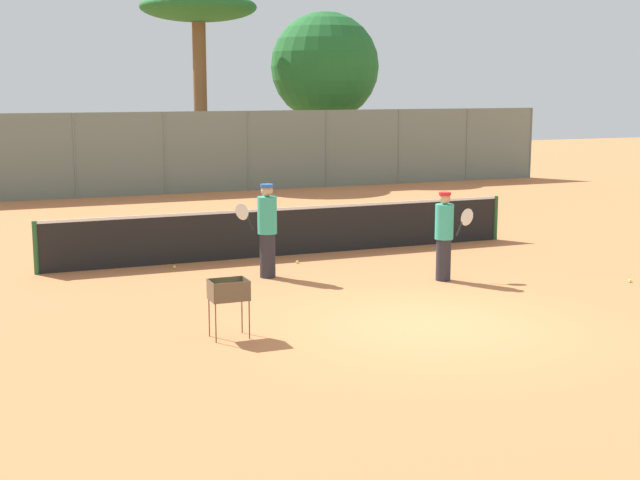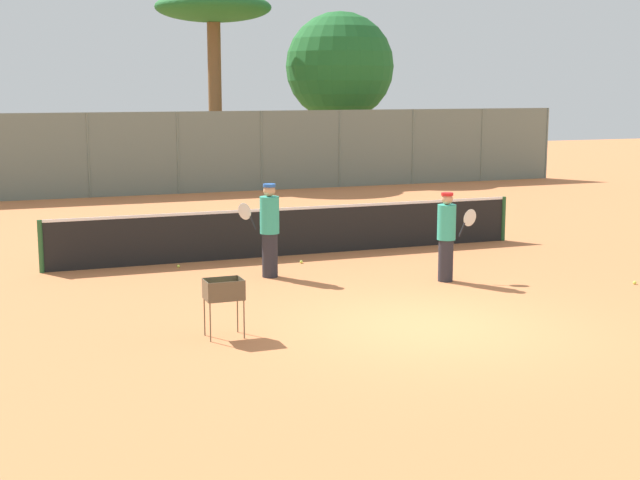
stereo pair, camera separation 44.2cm
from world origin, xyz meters
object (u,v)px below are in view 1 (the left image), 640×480
(tennis_net, at_px, (289,230))
(player_red_cap, at_px, (444,235))
(player_white_outfit, at_px, (267,229))
(parked_car, at_px, (174,164))
(ball_cart, at_px, (230,295))

(tennis_net, xyz_separation_m, player_red_cap, (1.84, -3.56, 0.33))
(player_white_outfit, distance_m, parked_car, 18.89)
(tennis_net, distance_m, parked_car, 16.78)
(ball_cart, xyz_separation_m, parked_car, (4.47, 22.54, 0.01))
(player_red_cap, xyz_separation_m, ball_cart, (-4.95, -2.27, -0.23))
(ball_cart, bearing_deg, player_red_cap, 24.63)
(tennis_net, bearing_deg, player_white_outfit, -121.05)
(tennis_net, relative_size, player_red_cap, 6.33)
(parked_car, bearing_deg, ball_cart, -101.23)
(parked_car, bearing_deg, tennis_net, -94.68)
(player_white_outfit, bearing_deg, tennis_net, -75.35)
(player_red_cap, distance_m, ball_cart, 5.45)
(player_red_cap, bearing_deg, ball_cart, -160.93)
(player_red_cap, relative_size, parked_car, 0.41)
(player_white_outfit, bearing_deg, player_red_cap, -161.45)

